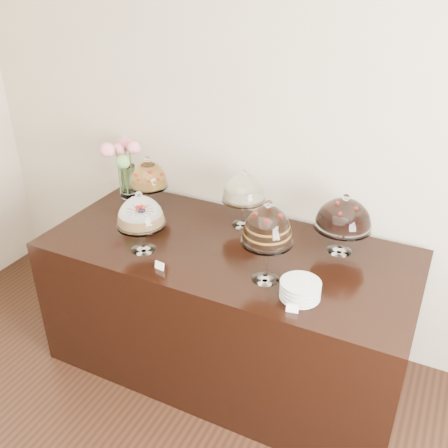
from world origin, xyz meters
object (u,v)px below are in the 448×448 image
at_px(cake_stand_choco_layer, 267,228).
at_px(flower_vase, 125,162).
at_px(cake_stand_dark_choco, 344,216).
at_px(cake_stand_fruit_tart, 149,177).
at_px(display_counter, 227,308).
at_px(plate_stack, 300,290).
at_px(cake_stand_sugar_sponge, 140,214).
at_px(cake_stand_cheesecake, 244,190).

bearing_deg(cake_stand_choco_layer, flower_vase, 157.56).
bearing_deg(flower_vase, cake_stand_choco_layer, -22.44).
height_order(cake_stand_dark_choco, cake_stand_fruit_tart, cake_stand_fruit_tart).
xyz_separation_m(display_counter, plate_stack, (0.54, -0.28, 0.50)).
height_order(cake_stand_fruit_tart, flower_vase, flower_vase).
bearing_deg(cake_stand_sugar_sponge, display_counter, 28.97).
relative_size(cake_stand_choco_layer, flower_vase, 1.08).
relative_size(cake_stand_cheesecake, flower_vase, 0.88).
relative_size(display_counter, cake_stand_cheesecake, 5.83).
distance_m(display_counter, cake_stand_sugar_sponge, 0.84).
xyz_separation_m(cake_stand_cheesecake, cake_stand_dark_choco, (0.64, -0.05, -0.01)).
bearing_deg(cake_stand_dark_choco, display_counter, -157.29).
bearing_deg(plate_stack, cake_stand_cheesecake, 134.55).
xyz_separation_m(flower_vase, plate_stack, (1.49, -0.60, -0.22)).
bearing_deg(cake_stand_choco_layer, plate_stack, -19.73).
height_order(cake_stand_sugar_sponge, cake_stand_choco_layer, cake_stand_choco_layer).
distance_m(display_counter, flower_vase, 1.23).
bearing_deg(display_counter, cake_stand_fruit_tart, 162.01).
height_order(cake_stand_sugar_sponge, cake_stand_fruit_tart, cake_stand_fruit_tart).
relative_size(cake_stand_sugar_sponge, flower_vase, 0.86).
distance_m(cake_stand_fruit_tart, plate_stack, 1.34).
relative_size(cake_stand_sugar_sponge, cake_stand_cheesecake, 0.99).
bearing_deg(plate_stack, cake_stand_sugar_sponge, 177.38).
height_order(cake_stand_choco_layer, cake_stand_cheesecake, cake_stand_choco_layer).
bearing_deg(cake_stand_dark_choco, plate_stack, -96.69).
height_order(cake_stand_sugar_sponge, cake_stand_cheesecake, cake_stand_cheesecake).
distance_m(cake_stand_choco_layer, flower_vase, 1.37).
relative_size(cake_stand_dark_choco, plate_stack, 1.83).
distance_m(cake_stand_sugar_sponge, cake_stand_dark_choco, 1.15).
distance_m(cake_stand_sugar_sponge, flower_vase, 0.76).
distance_m(cake_stand_choco_layer, cake_stand_cheesecake, 0.62).
bearing_deg(plate_stack, flower_vase, 157.95).
height_order(cake_stand_sugar_sponge, cake_stand_dark_choco, cake_stand_sugar_sponge).
xyz_separation_m(cake_stand_fruit_tart, flower_vase, (-0.26, 0.09, 0.03)).
height_order(cake_stand_sugar_sponge, flower_vase, flower_vase).
height_order(cake_stand_cheesecake, cake_stand_fruit_tart, cake_stand_fruit_tart).
distance_m(cake_stand_dark_choco, cake_stand_fruit_tart, 1.29).
bearing_deg(plate_stack, display_counter, 152.24).
xyz_separation_m(cake_stand_sugar_sponge, cake_stand_fruit_tart, (-0.25, 0.46, 0.00)).
distance_m(cake_stand_choco_layer, cake_stand_dark_choco, 0.54).
height_order(cake_stand_sugar_sponge, plate_stack, cake_stand_sugar_sponge).
relative_size(cake_stand_choco_layer, cake_stand_fruit_tart, 1.22).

